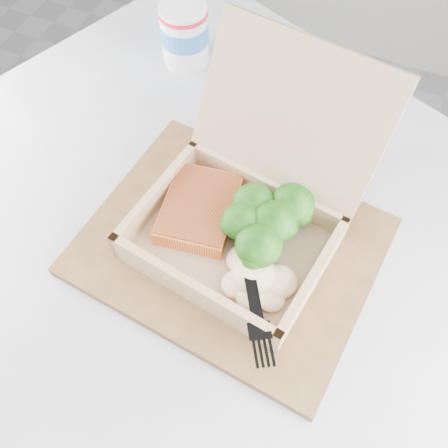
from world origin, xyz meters
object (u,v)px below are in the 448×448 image
at_px(serving_tray, 230,246).
at_px(paper_cup, 185,32).
at_px(cafe_table, 189,320).
at_px(takeout_container, 251,199).

height_order(serving_tray, paper_cup, paper_cup).
xyz_separation_m(cafe_table, serving_tray, (0.05, 0.04, 0.21)).
distance_m(cafe_table, serving_tray, 0.22).
bearing_deg(takeout_container, serving_tray, -93.99).
height_order(cafe_table, serving_tray, serving_tray).
height_order(serving_tray, takeout_container, takeout_container).
relative_size(takeout_container, paper_cup, 3.05).
xyz_separation_m(cafe_table, takeout_container, (0.06, 0.08, 0.26)).
distance_m(serving_tray, paper_cup, 0.36).
distance_m(cafe_table, takeout_container, 0.28).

